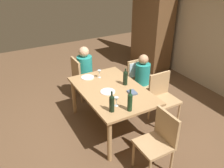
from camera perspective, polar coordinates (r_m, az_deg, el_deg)
name	(u,v)px	position (r m, az deg, el deg)	size (l,w,h in m)	color
ground_plane	(112,125)	(4.40, 0.00, -9.90)	(10.00, 10.00, 0.00)	brown
armoire_cabinet	(152,27)	(6.51, 9.63, 13.38)	(1.18, 0.62, 2.18)	brown
dining_table	(112,94)	(4.03, 0.00, -2.36)	(1.58, 1.02, 0.76)	#A87F51
chair_far_left	(139,76)	(4.84, 6.48, 2.00)	(0.45, 0.44, 0.92)	tan
chair_left_end	(81,76)	(5.00, -7.41, 2.02)	(0.44, 0.44, 0.92)	tan
chair_far_right	(162,95)	(4.36, 12.04, -2.54)	(0.44, 0.44, 0.92)	tan
chair_right_end	(159,139)	(3.37, 11.30, -12.84)	(0.44, 0.44, 0.92)	tan
person_woman_host	(143,77)	(4.72, 7.54, 1.75)	(0.33, 0.29, 1.09)	#33333D
person_man_bearded	(86,69)	(4.98, -6.30, 3.66)	(0.32, 0.36, 1.15)	#33333D
wine_bottle_tall_green	(125,77)	(4.08, 3.24, 1.61)	(0.08, 0.08, 0.30)	black
wine_bottle_dark_red	(112,103)	(3.35, -0.06, -4.59)	(0.08, 0.08, 0.33)	black
wine_bottle_short_olive	(130,101)	(3.38, 4.35, -4.21)	(0.07, 0.07, 0.35)	#19381E
wine_glass_near_left	(99,72)	(4.33, -3.09, 2.85)	(0.07, 0.07, 0.15)	silver
wine_glass_centre	(116,100)	(3.49, 1.07, -3.82)	(0.07, 0.07, 0.15)	silver
dinner_plate_host	(108,92)	(3.90, -1.03, -1.85)	(0.25, 0.25, 0.01)	white
dinner_plate_guest_left	(88,77)	(4.39, -5.93, 1.63)	(0.24, 0.24, 0.01)	white
folded_napkin	(132,92)	(3.87, 4.91, -2.04)	(0.16, 0.12, 0.03)	#4C5B75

